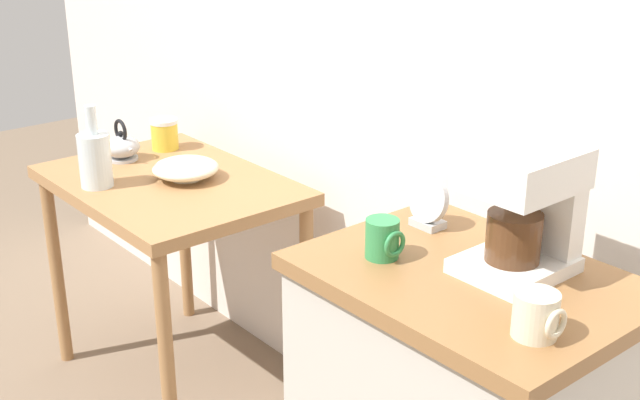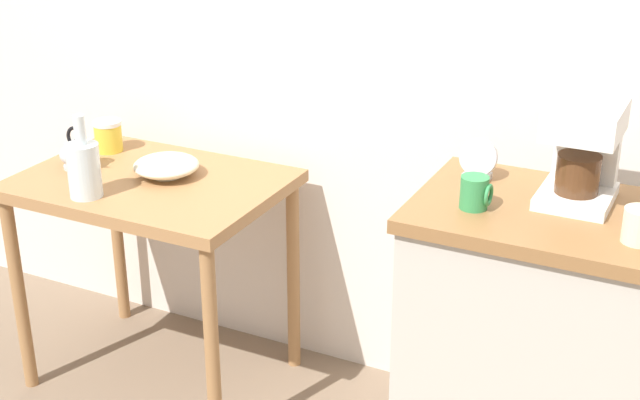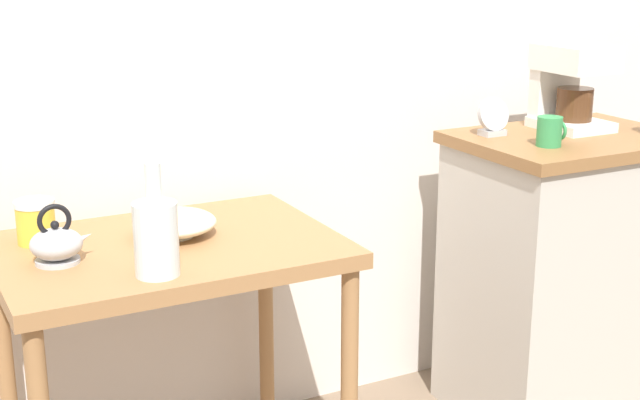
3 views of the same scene
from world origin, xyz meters
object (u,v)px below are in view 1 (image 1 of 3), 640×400
bowl_stoneware (186,168)px  table_clock (428,206)px  mug_tall_green (383,239)px  glass_carafe_vase (95,158)px  coffee_maker (526,204)px  teakettle (123,147)px  mug_small_cream (537,315)px  canister_enamel (165,134)px

bowl_stoneware → table_clock: bearing=1.7°
bowl_stoneware → mug_tall_green: mug_tall_green is taller
glass_carafe_vase → coffee_maker: bearing=10.4°
mug_tall_green → coffee_maker: bearing=38.8°
teakettle → glass_carafe_vase: (0.18, -0.19, 0.05)m
bowl_stoneware → mug_small_cream: mug_small_cream is taller
bowl_stoneware → glass_carafe_vase: size_ratio=0.82×
glass_carafe_vase → canister_enamel: (-0.20, 0.35, -0.04)m
coffee_maker → table_clock: size_ratio=2.25×
mug_tall_green → canister_enamel: bearing=168.8°
canister_enamel → coffee_maker: bearing=-3.4°
teakettle → coffee_maker: size_ratio=0.57×
bowl_stoneware → mug_tall_green: size_ratio=2.49×
bowl_stoneware → teakettle: size_ratio=1.43×
mug_tall_green → table_clock: table_clock is taller
coffee_maker → table_clock: (-0.27, 0.02, -0.09)m
bowl_stoneware → canister_enamel: size_ratio=1.94×
glass_carafe_vase → mug_tall_green: 1.19m
glass_carafe_vase → canister_enamel: size_ratio=2.38×
canister_enamel → mug_small_cream: 1.81m
teakettle → table_clock: (1.31, 0.09, 0.16)m
canister_enamel → table_clock: size_ratio=0.93×
canister_enamel → mug_small_cream: size_ratio=1.24×
coffee_maker → mug_small_cream: bearing=-47.2°
mug_small_cream → coffee_maker: bearing=132.8°
glass_carafe_vase → table_clock: table_clock is taller
canister_enamel → teakettle: bearing=-84.8°
coffee_maker → mug_tall_green: 0.30m
coffee_maker → mug_tall_green: size_ratio=3.08×
teakettle → mug_tall_green: size_ratio=1.74×
teakettle → canister_enamel: size_ratio=1.36×
bowl_stoneware → table_clock: 1.02m
mug_small_cream → table_clock: table_clock is taller
bowl_stoneware → mug_small_cream: bearing=-7.1°
bowl_stoneware → canister_enamel: (-0.32, 0.11, 0.02)m
teakettle → glass_carafe_vase: bearing=-46.0°
glass_carafe_vase → coffee_maker: coffee_maker is taller
canister_enamel → coffee_maker: coffee_maker is taller
table_clock → canister_enamel: bearing=176.5°
teakettle → bowl_stoneware: bearing=10.9°
teakettle → glass_carafe_vase: 0.26m
teakettle → mug_small_cream: mug_small_cream is taller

